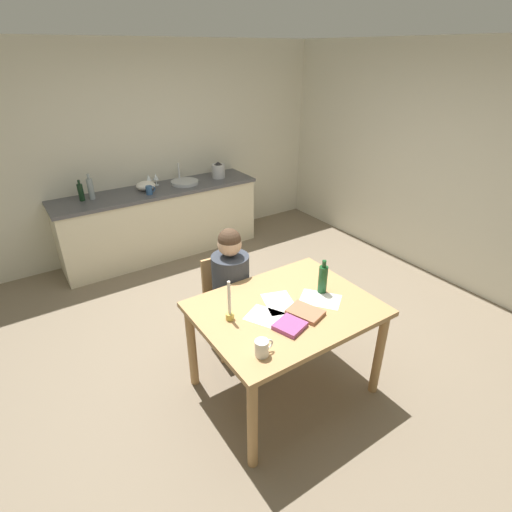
% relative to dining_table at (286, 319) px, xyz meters
% --- Properties ---
extents(ground_plane, '(5.20, 5.20, 0.04)m').
position_rel_dining_table_xyz_m(ground_plane, '(0.12, 0.59, -0.71)').
color(ground_plane, '#7A6B56').
extents(wall_back, '(5.20, 0.12, 2.60)m').
position_rel_dining_table_xyz_m(wall_back, '(0.12, 3.19, 0.61)').
color(wall_back, beige).
rests_on(wall_back, ground).
extents(wall_right, '(0.12, 5.20, 2.60)m').
position_rel_dining_table_xyz_m(wall_right, '(2.72, 0.59, 0.61)').
color(wall_right, beige).
rests_on(wall_right, ground).
extents(kitchen_counter, '(2.57, 0.64, 0.90)m').
position_rel_dining_table_xyz_m(kitchen_counter, '(0.12, 2.83, -0.23)').
color(kitchen_counter, beige).
rests_on(kitchen_counter, ground).
extents(dining_table, '(1.29, 1.00, 0.79)m').
position_rel_dining_table_xyz_m(dining_table, '(0.00, 0.00, 0.00)').
color(dining_table, tan).
rests_on(dining_table, ground).
extents(chair_at_table, '(0.42, 0.42, 0.86)m').
position_rel_dining_table_xyz_m(chair_at_table, '(-0.08, 0.74, -0.21)').
color(chair_at_table, tan).
rests_on(chair_at_table, ground).
extents(person_seated, '(0.34, 0.60, 1.19)m').
position_rel_dining_table_xyz_m(person_seated, '(-0.09, 0.59, -0.01)').
color(person_seated, '#333842').
rests_on(person_seated, ground).
extents(coffee_mug, '(0.13, 0.09, 0.11)m').
position_rel_dining_table_xyz_m(coffee_mug, '(-0.44, -0.32, 0.16)').
color(coffee_mug, white).
rests_on(coffee_mug, dining_table).
extents(candlestick, '(0.06, 0.06, 0.31)m').
position_rel_dining_table_xyz_m(candlestick, '(-0.42, 0.10, 0.20)').
color(candlestick, gold).
rests_on(candlestick, dining_table).
extents(book_magazine, '(0.24, 0.28, 0.03)m').
position_rel_dining_table_xyz_m(book_magazine, '(0.06, -0.15, 0.12)').
color(book_magazine, '#A06748').
rests_on(book_magazine, dining_table).
extents(book_cookery, '(0.23, 0.23, 0.03)m').
position_rel_dining_table_xyz_m(book_cookery, '(-0.13, -0.21, 0.12)').
color(book_cookery, '#974480').
rests_on(book_cookery, dining_table).
extents(paper_letter, '(0.35, 0.36, 0.00)m').
position_rel_dining_table_xyz_m(paper_letter, '(0.28, -0.07, 0.11)').
color(paper_letter, white).
rests_on(paper_letter, dining_table).
extents(paper_bill, '(0.29, 0.35, 0.00)m').
position_rel_dining_table_xyz_m(paper_bill, '(-0.01, 0.07, 0.11)').
color(paper_bill, white).
rests_on(paper_bill, dining_table).
extents(paper_envelope, '(0.32, 0.36, 0.00)m').
position_rel_dining_table_xyz_m(paper_envelope, '(-0.19, -0.03, 0.11)').
color(paper_envelope, white).
rests_on(paper_envelope, dining_table).
extents(wine_bottle_on_table, '(0.07, 0.07, 0.28)m').
position_rel_dining_table_xyz_m(wine_bottle_on_table, '(0.35, 0.01, 0.23)').
color(wine_bottle_on_table, '#194C23').
rests_on(wine_bottle_on_table, dining_table).
extents(sink_unit, '(0.36, 0.36, 0.24)m').
position_rel_dining_table_xyz_m(sink_unit, '(0.50, 2.84, 0.24)').
color(sink_unit, '#B2B7BC').
rests_on(sink_unit, kitchen_counter).
extents(bottle_oil, '(0.06, 0.06, 0.25)m').
position_rel_dining_table_xyz_m(bottle_oil, '(-0.77, 2.90, 0.32)').
color(bottle_oil, black).
rests_on(bottle_oil, kitchen_counter).
extents(bottle_vinegar, '(0.07, 0.07, 0.30)m').
position_rel_dining_table_xyz_m(bottle_vinegar, '(-0.66, 2.89, 0.34)').
color(bottle_vinegar, '#8C999E').
rests_on(bottle_vinegar, kitchen_counter).
extents(mixing_bowl, '(0.24, 0.24, 0.11)m').
position_rel_dining_table_xyz_m(mixing_bowl, '(-0.01, 2.88, 0.27)').
color(mixing_bowl, white).
rests_on(mixing_bowl, kitchen_counter).
extents(stovetop_kettle, '(0.18, 0.18, 0.22)m').
position_rel_dining_table_xyz_m(stovetop_kettle, '(1.00, 2.83, 0.31)').
color(stovetop_kettle, '#B7BABF').
rests_on(stovetop_kettle, kitchen_counter).
extents(wine_glass_near_sink, '(0.07, 0.07, 0.15)m').
position_rel_dining_table_xyz_m(wine_glass_near_sink, '(0.17, 2.98, 0.32)').
color(wine_glass_near_sink, silver).
rests_on(wine_glass_near_sink, kitchen_counter).
extents(wine_glass_by_kettle, '(0.07, 0.07, 0.15)m').
position_rel_dining_table_xyz_m(wine_glass_by_kettle, '(0.07, 2.98, 0.32)').
color(wine_glass_by_kettle, silver).
rests_on(wine_glass_by_kettle, kitchen_counter).
extents(teacup_on_counter, '(0.12, 0.08, 0.10)m').
position_rel_dining_table_xyz_m(teacup_on_counter, '(-0.03, 2.68, 0.27)').
color(teacup_on_counter, '#33598C').
rests_on(teacup_on_counter, kitchen_counter).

